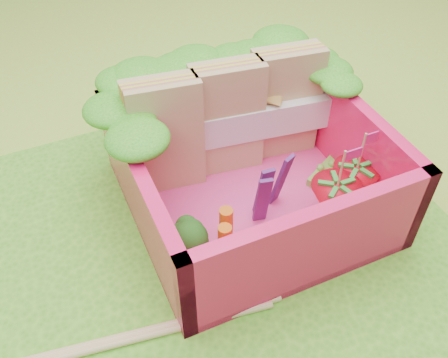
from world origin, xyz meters
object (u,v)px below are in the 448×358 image
at_px(strawberry_left, 334,204).
at_px(broccoli, 190,240).
at_px(bento_box, 251,167).
at_px(strawberry_right, 353,184).
at_px(sandwich_stack, 228,119).

bearing_deg(strawberry_left, broccoli, 176.13).
bearing_deg(bento_box, strawberry_right, -28.26).
height_order(strawberry_left, strawberry_right, strawberry_left).
xyz_separation_m(sandwich_stack, strawberry_left, (0.31, -0.66, -0.20)).
distance_m(bento_box, sandwich_stack, 0.33).
distance_m(broccoli, strawberry_left, 0.79).
height_order(bento_box, sandwich_stack, sandwich_stack).
bearing_deg(strawberry_left, sandwich_stack, 115.60).
bearing_deg(broccoli, strawberry_left, -3.87).
height_order(bento_box, strawberry_left, strawberry_left).
xyz_separation_m(bento_box, strawberry_left, (0.32, -0.35, -0.08)).
relative_size(sandwich_stack, strawberry_right, 2.55).
xyz_separation_m(bento_box, strawberry_right, (0.50, -0.27, -0.09)).
height_order(bento_box, strawberry_right, bento_box).
bearing_deg(sandwich_stack, bento_box, -90.83).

